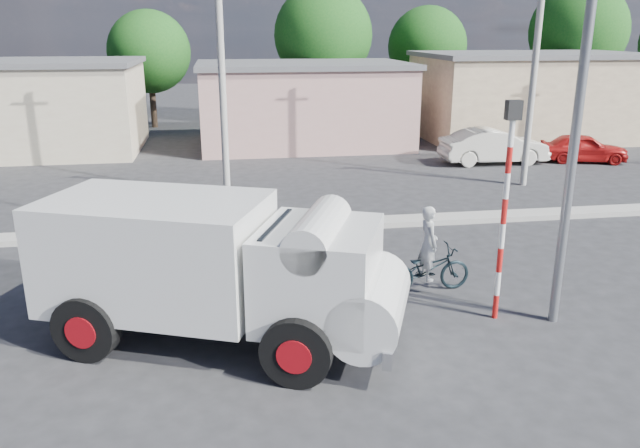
{
  "coord_description": "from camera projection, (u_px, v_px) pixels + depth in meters",
  "views": [
    {
      "loc": [
        -2.11,
        -9.3,
        5.6
      ],
      "look_at": [
        0.05,
        4.24,
        1.3
      ],
      "focal_mm": 35.0,
      "sensor_mm": 36.0,
      "label": 1
    }
  ],
  "objects": [
    {
      "name": "streetlight",
      "position": [
        575.0,
        66.0,
        11.02
      ],
      "size": [
        2.34,
        0.22,
        9.0
      ],
      "color": "slate",
      "rests_on": "ground"
    },
    {
      "name": "bicycle",
      "position": [
        427.0,
        269.0,
        13.78
      ],
      "size": [
        2.03,
        0.83,
        1.04
      ],
      "primitive_type": "imported",
      "rotation": [
        0.0,
        0.0,
        1.64
      ],
      "color": "black",
      "rests_on": "ground"
    },
    {
      "name": "car_red",
      "position": [
        583.0,
        148.0,
        27.29
      ],
      "size": [
        3.9,
        2.43,
        1.24
      ],
      "primitive_type": "imported",
      "rotation": [
        0.0,
        0.0,
        1.28
      ],
      "color": "#AC1413",
      "rests_on": "ground"
    },
    {
      "name": "tree_row",
      "position": [
        378.0,
        40.0,
        37.27
      ],
      "size": [
        51.24,
        7.43,
        8.42
      ],
      "color": "#38281E",
      "rests_on": "ground"
    },
    {
      "name": "ground_plane",
      "position": [
        356.0,
        368.0,
        10.75
      ],
      "size": [
        120.0,
        120.0,
        0.0
      ],
      "primitive_type": "plane",
      "color": "#29292C",
      "rests_on": "ground"
    },
    {
      "name": "cyclist",
      "position": [
        428.0,
        256.0,
        13.69
      ],
      "size": [
        0.44,
        0.63,
        1.66
      ],
      "primitive_type": "imported",
      "rotation": [
        0.0,
        0.0,
        1.64
      ],
      "color": "white",
      "rests_on": "ground"
    },
    {
      "name": "utility_poles",
      "position": [
        377.0,
        76.0,
        21.33
      ],
      "size": [
        35.4,
        0.24,
        8.0
      ],
      "color": "#99968E",
      "rests_on": "ground"
    },
    {
      "name": "truck",
      "position": [
        222.0,
        267.0,
        11.24
      ],
      "size": [
        6.92,
        4.57,
        2.69
      ],
      "rotation": [
        0.0,
        0.0,
        -0.38
      ],
      "color": "black",
      "rests_on": "ground"
    },
    {
      "name": "building_row",
      "position": [
        285.0,
        102.0,
        31.01
      ],
      "size": [
        37.8,
        7.3,
        4.44
      ],
      "color": "#C0AD91",
      "rests_on": "ground"
    },
    {
      "name": "car_cream",
      "position": [
        494.0,
        146.0,
        26.95
      ],
      "size": [
        4.58,
        1.66,
        1.5
      ],
      "primitive_type": "imported",
      "rotation": [
        0.0,
        0.0,
        1.56
      ],
      "color": "beige",
      "rests_on": "ground"
    },
    {
      "name": "traffic_pole",
      "position": [
        506.0,
        194.0,
        11.87
      ],
      "size": [
        0.28,
        0.18,
        4.36
      ],
      "color": "red",
      "rests_on": "ground"
    },
    {
      "name": "median",
      "position": [
        298.0,
        226.0,
        18.27
      ],
      "size": [
        40.0,
        0.8,
        0.16
      ],
      "primitive_type": "cube",
      "color": "#99968E",
      "rests_on": "ground"
    }
  ]
}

